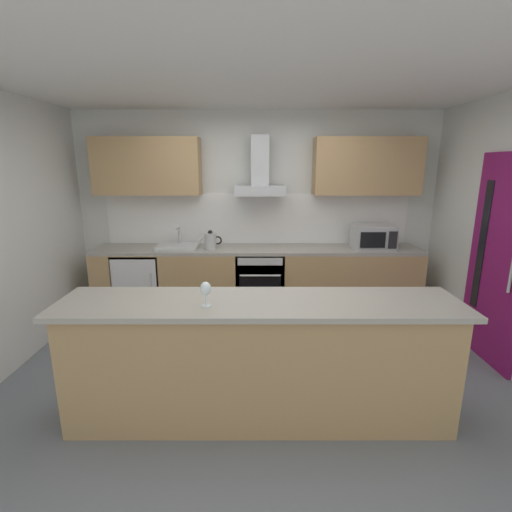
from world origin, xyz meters
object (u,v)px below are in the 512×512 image
at_px(sink, 176,246).
at_px(kettle, 209,241).
at_px(range_hood, 258,176).
at_px(microwave, 371,237).
at_px(wine_glass, 204,289).
at_px(refrigerator, 140,284).
at_px(oven, 258,281).

height_order(sink, kettle, sink).
height_order(kettle, range_hood, range_hood).
bearing_deg(microwave, range_hood, 173.66).
xyz_separation_m(sink, wine_glass, (0.64, -2.17, 0.17)).
xyz_separation_m(kettle, wine_glass, (0.22, -2.13, 0.09)).
bearing_deg(refrigerator, kettle, -1.94).
xyz_separation_m(refrigerator, wine_glass, (1.14, -2.16, 0.67)).
xyz_separation_m(oven, wine_glass, (-0.40, -2.16, 0.63)).
distance_m(microwave, sink, 2.46).
xyz_separation_m(kettle, range_hood, (0.62, 0.16, 0.78)).
bearing_deg(sink, oven, -0.61).
bearing_deg(range_hood, kettle, -165.24).
xyz_separation_m(refrigerator, kettle, (0.91, -0.03, 0.58)).
bearing_deg(wine_glass, range_hood, 80.13).
xyz_separation_m(refrigerator, sink, (0.50, 0.01, 0.50)).
height_order(oven, sink, sink).
relative_size(kettle, range_hood, 0.40).
distance_m(microwave, kettle, 2.04).
xyz_separation_m(microwave, wine_glass, (-1.81, -2.13, 0.04)).
distance_m(oven, range_hood, 1.33).
distance_m(sink, kettle, 0.43).
xyz_separation_m(range_hood, wine_glass, (-0.40, -2.29, -0.69)).
height_order(refrigerator, sink, sink).
height_order(microwave, kettle, microwave).
bearing_deg(microwave, refrigerator, 179.51).
bearing_deg(kettle, wine_glass, -84.05).
bearing_deg(oven, microwave, -1.13).
relative_size(microwave, kettle, 1.73).
relative_size(oven, microwave, 1.60).
bearing_deg(refrigerator, microwave, -0.49).
bearing_deg(sink, kettle, -6.09).
height_order(refrigerator, kettle, kettle).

